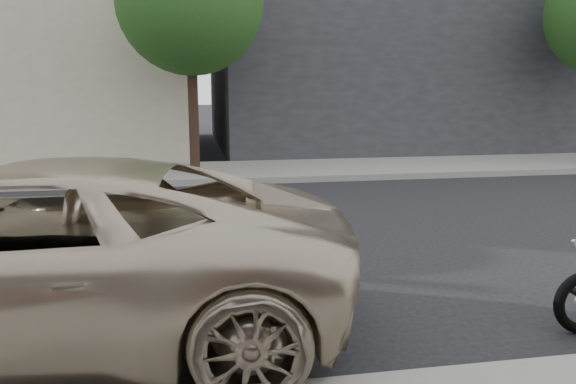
{
  "coord_description": "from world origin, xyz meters",
  "views": [
    {
      "loc": [
        2.18,
        7.64,
        2.23
      ],
      "look_at": [
        0.93,
        0.74,
        0.9
      ],
      "focal_mm": 35.0,
      "sensor_mm": 36.0,
      "label": 1
    }
  ],
  "objects": [
    {
      "name": "far_sidewalk",
      "position": [
        0.0,
        -6.5,
        0.07
      ],
      "size": [
        44.0,
        3.0,
        0.15
      ],
      "primitive_type": "cube",
      "color": "gray",
      "rests_on": "ground"
    },
    {
      "name": "far_building_dark",
      "position": [
        -7.0,
        -13.5,
        3.5
      ],
      "size": [
        16.0,
        11.0,
        7.0
      ],
      "color": "#2A292E",
      "rests_on": "ground"
    },
    {
      "name": "minivan",
      "position": [
        3.64,
        2.6,
        0.8
      ],
      "size": [
        6.02,
        3.3,
        1.6
      ],
      "primitive_type": "imported",
      "rotation": [
        0.0,
        0.0,
        1.45
      ],
      "color": "#C2B297",
      "rests_on": "ground"
    },
    {
      "name": "street_tree_mid",
      "position": [
        2.0,
        -6.0,
        4.14
      ],
      "size": [
        3.4,
        3.4,
        5.7
      ],
      "color": "#321F17",
      "rests_on": "far_sidewalk"
    },
    {
      "name": "ground",
      "position": [
        0.0,
        0.0,
        0.0
      ],
      "size": [
        120.0,
        120.0,
        0.0
      ],
      "primitive_type": "plane",
      "color": "black",
      "rests_on": "ground"
    }
  ]
}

